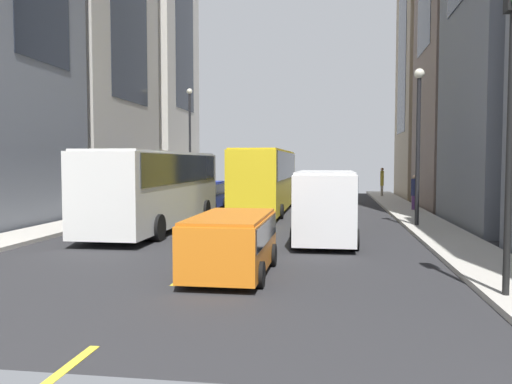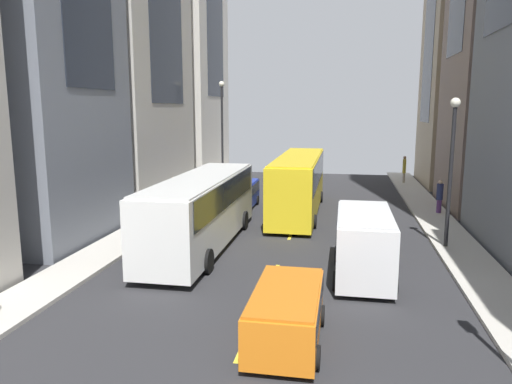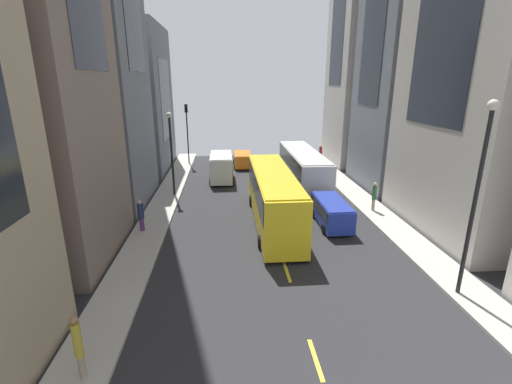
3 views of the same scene
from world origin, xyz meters
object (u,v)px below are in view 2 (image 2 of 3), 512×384
at_px(pedestrian_walking_far, 404,168).
at_px(pedestrian_waiting_curb, 174,192).
at_px(streetcar_yellow, 299,179).
at_px(car_blue_1, 240,193).
at_px(city_bus_white, 202,205).
at_px(car_orange_0, 286,311).
at_px(pedestrian_crossing_near, 440,196).
at_px(delivery_van_white, 364,240).

bearing_deg(pedestrian_walking_far, pedestrian_waiting_curb, 4.12).
xyz_separation_m(streetcar_yellow, pedestrian_waiting_curb, (-7.65, -1.43, -0.82)).
bearing_deg(pedestrian_waiting_curb, streetcar_yellow, -46.24).
height_order(car_blue_1, pedestrian_waiting_curb, pedestrian_waiting_curb).
bearing_deg(car_blue_1, city_bus_white, -89.26).
relative_size(car_orange_0, pedestrian_walking_far, 1.77).
bearing_deg(city_bus_white, streetcar_yellow, 65.41).
bearing_deg(pedestrian_waiting_curb, pedestrian_crossing_near, -48.45).
bearing_deg(delivery_van_white, streetcar_yellow, 107.74).
bearing_deg(pedestrian_waiting_curb, pedestrian_walking_far, -13.89).
height_order(pedestrian_crossing_near, pedestrian_walking_far, pedestrian_walking_far).
height_order(streetcar_yellow, pedestrian_walking_far, streetcar_yellow).
relative_size(car_orange_0, car_blue_1, 0.89).
distance_m(pedestrian_waiting_curb, pedestrian_walking_far, 21.15).
distance_m(pedestrian_crossing_near, pedestrian_walking_far, 12.04).
height_order(streetcar_yellow, pedestrian_waiting_curb, streetcar_yellow).
bearing_deg(pedestrian_walking_far, city_bus_white, 22.49).
bearing_deg(pedestrian_walking_far, car_blue_1, 7.60).
xyz_separation_m(city_bus_white, delivery_van_white, (7.34, -2.96, -0.50)).
distance_m(delivery_van_white, pedestrian_walking_far, 24.53).
relative_size(delivery_van_white, pedestrian_crossing_near, 2.52).
height_order(city_bus_white, pedestrian_walking_far, city_bus_white).
bearing_deg(car_orange_0, streetcar_yellow, 94.26).
bearing_deg(pedestrian_waiting_curb, car_blue_1, -27.72).
xyz_separation_m(pedestrian_waiting_curb, pedestrian_walking_far, (15.48, 14.41, 0.11)).
distance_m(city_bus_white, pedestrian_crossing_near, 15.37).
bearing_deg(pedestrian_walking_far, car_orange_0, 38.77).
bearing_deg(pedestrian_waiting_curb, car_orange_0, -116.93).
relative_size(streetcar_yellow, pedestrian_crossing_near, 5.97).
bearing_deg(city_bus_white, car_orange_0, -60.02).
height_order(streetcar_yellow, car_blue_1, streetcar_yellow).
bearing_deg(delivery_van_white, car_orange_0, -111.97).
relative_size(pedestrian_crossing_near, pedestrian_walking_far, 0.88).
xyz_separation_m(pedestrian_crossing_near, pedestrian_waiting_curb, (-16.19, -2.38, 0.09)).
xyz_separation_m(delivery_van_white, pedestrian_crossing_near, (4.97, 12.13, -0.30)).
bearing_deg(pedestrian_crossing_near, car_blue_1, -61.44).
bearing_deg(pedestrian_crossing_near, pedestrian_waiting_curb, -54.37).
bearing_deg(streetcar_yellow, city_bus_white, -114.59).
height_order(pedestrian_waiting_curb, pedestrian_walking_far, pedestrian_walking_far).
bearing_deg(delivery_van_white, city_bus_white, 158.02).
distance_m(car_blue_1, pedestrian_crossing_near, 12.43).
distance_m(car_orange_0, pedestrian_crossing_near, 19.30).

